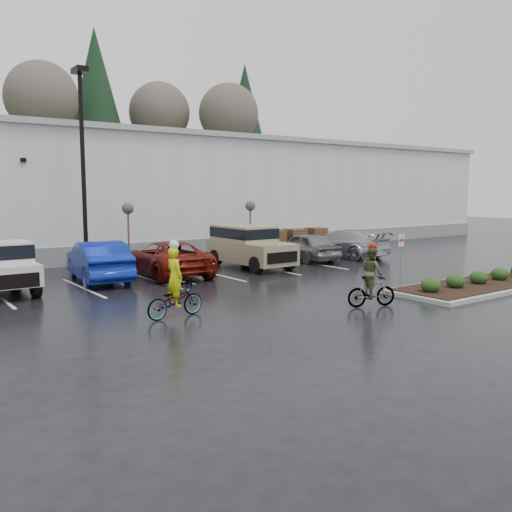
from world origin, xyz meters
TOP-DOWN VIEW (x-y plane):
  - ground at (0.00, 0.00)m, footprint 120.00×120.00m
  - warehouse at (0.00, 21.99)m, footprint 60.50×15.50m
  - wooded_ridge at (0.00, 45.00)m, footprint 80.00×25.00m
  - lamppost at (-4.00, 12.00)m, footprint 0.50×1.00m
  - sapling_mid at (-1.50, 13.00)m, footprint 0.60×0.60m
  - sapling_east at (6.00, 13.00)m, footprint 0.60×0.60m
  - pallet_stack_a at (8.50, 14.00)m, footprint 1.20×1.20m
  - pallet_stack_b at (10.20, 14.00)m, footprint 1.20×1.20m
  - pallet_stack_c at (12.00, 14.00)m, footprint 1.20×1.20m
  - curb_island at (7.00, -1.00)m, footprint 8.00×3.00m
  - mulch_bed at (7.00, -1.00)m, footprint 7.60×2.60m
  - shrub_a at (4.00, -1.00)m, footprint 0.70×0.70m
  - shrub_b at (5.50, -1.00)m, footprint 0.70×0.70m
  - shrub_c at (7.00, -1.00)m, footprint 0.70×0.70m
  - shrub_d at (8.50, -1.00)m, footprint 0.70×0.70m
  - fire_lane_sign at (3.80, 0.20)m, footprint 0.30×0.05m
  - car_blue at (-4.40, 9.28)m, footprint 2.43×5.32m
  - car_red at (-1.36, 8.97)m, footprint 3.06×5.77m
  - suv_tan at (3.08, 8.84)m, footprint 2.20×5.10m
  - car_grey at (7.06, 9.29)m, footprint 2.17×4.62m
  - car_far_silver at (9.88, 9.19)m, footprint 2.75×5.68m
  - cyclist_hivis at (-4.86, 1.50)m, footprint 1.99×0.89m
  - cyclist_olive at (1.01, -0.92)m, footprint 1.69×0.99m

SIDE VIEW (x-z plane):
  - ground at x=0.00m, z-range 0.00..0.00m
  - curb_island at x=7.00m, z-range 0.00..0.15m
  - mulch_bed at x=7.00m, z-range 0.15..0.19m
  - shrub_a at x=4.00m, z-range 0.15..0.67m
  - shrub_b at x=5.50m, z-range 0.15..0.67m
  - shrub_c at x=7.00m, z-range 0.15..0.67m
  - shrub_d at x=8.50m, z-range 0.15..0.67m
  - pallet_stack_a at x=8.50m, z-range 0.00..1.35m
  - pallet_stack_b at x=10.20m, z-range 0.00..1.35m
  - pallet_stack_c at x=12.00m, z-range 0.00..1.35m
  - cyclist_hivis at x=-4.86m, z-range -0.44..1.88m
  - car_grey at x=7.06m, z-range 0.00..1.53m
  - car_red at x=-1.36m, z-range 0.00..1.54m
  - cyclist_olive at x=1.01m, z-range -0.27..1.84m
  - car_far_silver at x=9.88m, z-range 0.00..1.59m
  - car_blue at x=-4.40m, z-range 0.00..1.69m
  - suv_tan at x=3.08m, z-range 0.00..2.06m
  - fire_lane_sign at x=3.80m, z-range 0.31..2.51m
  - sapling_mid at x=-1.50m, z-range 1.13..4.33m
  - sapling_east at x=6.00m, z-range 1.13..4.33m
  - wooded_ridge at x=0.00m, z-range 0.00..6.00m
  - warehouse at x=0.00m, z-range 0.05..7.25m
  - lamppost at x=-4.00m, z-range 1.07..10.30m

